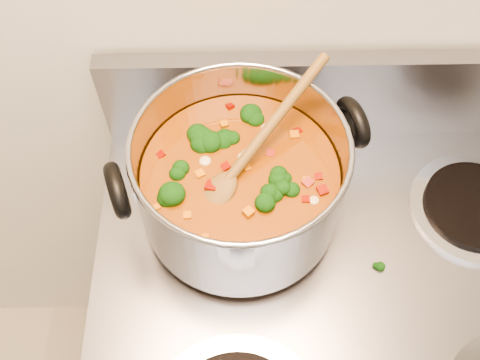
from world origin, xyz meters
The scene contains 3 objects.
stockpot centered at (-0.16, 1.31, 1.01)m, with size 0.35×0.29×0.17m.
wooden_spoon centered at (-0.16, 1.32, 1.05)m, with size 0.19×0.21×0.11m.
cooktop_crumbs centered at (-0.07, 1.37, 0.92)m, with size 0.12×0.33×0.01m.
Camera 1 is at (-0.17, 0.91, 1.63)m, focal length 40.00 mm.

